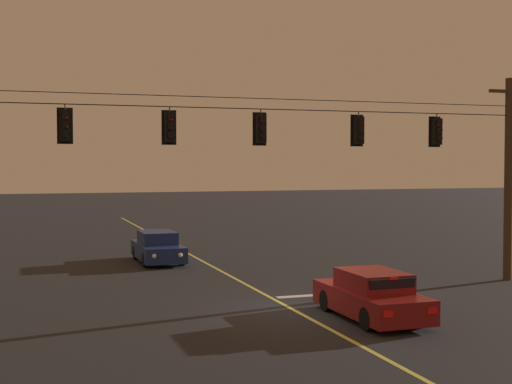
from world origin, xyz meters
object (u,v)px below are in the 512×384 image
traffic_light_leftmost (65,125)px  car_oncoming_lead (158,248)px  car_waiting_near_lane (372,296)px  traffic_light_rightmost (437,131)px  traffic_light_left_inner (170,127)px  traffic_light_centre (261,129)px  traffic_light_right_inner (359,130)px

traffic_light_leftmost → car_oncoming_lead: bearing=63.5°
traffic_light_leftmost → car_oncoming_lead: 11.27m
car_waiting_near_lane → traffic_light_rightmost: bearing=41.9°
traffic_light_left_inner → car_oncoming_lead: (1.26, 9.06, -4.96)m
car_waiting_near_lane → traffic_light_leftmost: bearing=151.5°
traffic_light_left_inner → car_oncoming_lead: 10.41m
traffic_light_leftmost → traffic_light_rightmost: same height
traffic_light_rightmost → car_oncoming_lead: (-8.60, 9.06, -4.96)m
traffic_light_rightmost → car_waiting_near_lane: size_ratio=0.28×
traffic_light_left_inner → traffic_light_rightmost: size_ratio=1.00×
traffic_light_left_inner → traffic_light_centre: bearing=0.0°
traffic_light_right_inner → car_waiting_near_lane: bearing=-111.9°
traffic_light_right_inner → car_oncoming_lead: traffic_light_right_inner is taller
traffic_light_right_inner → car_waiting_near_lane: 6.89m
traffic_light_centre → traffic_light_right_inner: same height
traffic_light_leftmost → traffic_light_right_inner: (9.96, 0.00, 0.00)m
traffic_light_right_inner → car_oncoming_lead: 11.68m
traffic_light_leftmost → traffic_light_right_inner: same height
traffic_light_leftmost → traffic_light_left_inner: 3.25m
traffic_light_leftmost → traffic_light_rightmost: bearing=0.0°
traffic_light_centre → traffic_light_right_inner: size_ratio=1.00×
car_waiting_near_lane → car_oncoming_lead: bearing=105.2°
traffic_light_centre → traffic_light_rightmost: bearing=0.0°
traffic_light_rightmost → car_oncoming_lead: size_ratio=0.28×
traffic_light_right_inner → traffic_light_rightmost: (3.15, 0.00, 0.00)m
car_oncoming_lead → traffic_light_leftmost: bearing=-116.5°
traffic_light_rightmost → car_oncoming_lead: 13.45m
traffic_light_rightmost → car_waiting_near_lane: 8.29m
traffic_light_leftmost → car_waiting_near_lane: (8.17, -4.44, -4.96)m
traffic_light_leftmost → traffic_light_right_inner: size_ratio=1.00×
traffic_light_leftmost → traffic_light_right_inner: 9.96m
traffic_light_left_inner → car_waiting_near_lane: size_ratio=0.28×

